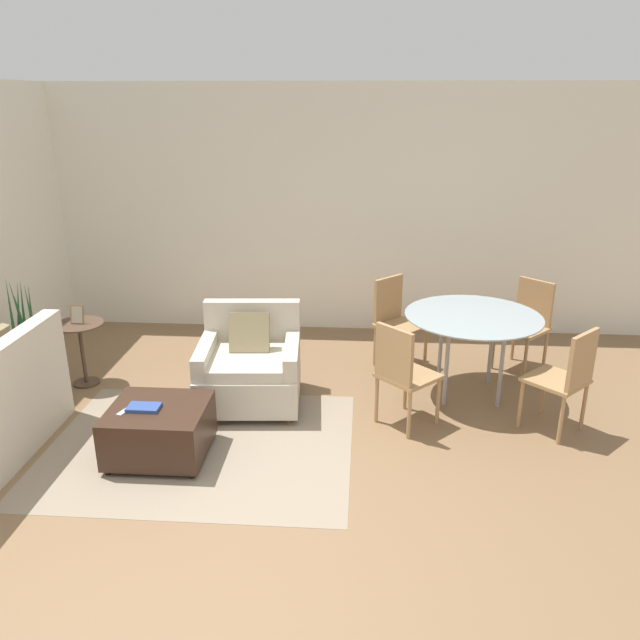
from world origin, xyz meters
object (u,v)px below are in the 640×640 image
at_px(book_stack, 144,407).
at_px(dining_chair_near_right, 567,374).
at_px(side_table, 81,342).
at_px(dining_chair_far_right, 527,319).
at_px(picture_frame, 77,315).
at_px(dining_chair_far_left, 395,316).
at_px(potted_plant, 29,358).
at_px(dining_table, 473,323).
at_px(ottoman, 159,429).
at_px(tv_remote_primary, 126,410).
at_px(armchair, 250,367).
at_px(dining_chair_near_left, 402,369).

distance_m(book_stack, dining_chair_near_right, 3.30).
relative_size(side_table, dining_chair_far_right, 0.68).
bearing_deg(picture_frame, dining_chair_far_left, 13.26).
bearing_deg(potted_plant, dining_table, 1.29).
height_order(ottoman, potted_plant, potted_plant).
distance_m(dining_chair_far_left, dining_chair_far_right, 1.31).
bearing_deg(tv_remote_primary, potted_plant, 139.06).
bearing_deg(potted_plant, ottoman, -35.21).
xyz_separation_m(tv_remote_primary, dining_chair_far_left, (2.06, 1.96, 0.10)).
bearing_deg(side_table, dining_chair_near_right, -8.16).
bearing_deg(armchair, dining_chair_far_left, 35.62).
distance_m(armchair, tv_remote_primary, 1.26).
height_order(armchair, potted_plant, potted_plant).
bearing_deg(book_stack, tv_remote_primary, -162.38).
xyz_separation_m(side_table, dining_chair_far_right, (4.26, 0.70, 0.08)).
xyz_separation_m(armchair, dining_table, (1.97, 0.29, 0.36)).
bearing_deg(dining_chair_far_left, dining_chair_near_left, -90.00).
relative_size(potted_plant, picture_frame, 6.10).
distance_m(picture_frame, dining_chair_far_left, 3.04).
relative_size(armchair, dining_chair_near_right, 1.04).
distance_m(ottoman, dining_chair_far_left, 2.65).
bearing_deg(dining_chair_near_left, picture_frame, 168.30).
xyz_separation_m(ottoman, dining_table, (2.50, 1.23, 0.47)).
xyz_separation_m(potted_plant, side_table, (0.50, 0.05, 0.16)).
height_order(potted_plant, picture_frame, potted_plant).
distance_m(potted_plant, dining_chair_far_left, 3.54).
bearing_deg(dining_chair_near_right, armchair, 172.03).
relative_size(tv_remote_primary, dining_chair_near_right, 0.18).
xyz_separation_m(picture_frame, dining_chair_far_left, (2.95, 0.70, -0.18)).
bearing_deg(ottoman, picture_frame, 133.08).
xyz_separation_m(book_stack, dining_table, (2.59, 1.27, 0.27)).
distance_m(side_table, picture_frame, 0.27).
xyz_separation_m(side_table, dining_chair_near_right, (4.26, -0.61, 0.08)).
relative_size(side_table, dining_chair_near_left, 0.68).
height_order(book_stack, picture_frame, picture_frame).
bearing_deg(dining_chair_far_left, armchair, -144.38).
xyz_separation_m(side_table, picture_frame, (0.00, 0.00, 0.27)).
bearing_deg(armchair, picture_frame, 171.52).
relative_size(armchair, dining_chair_far_left, 1.04).
distance_m(picture_frame, dining_chair_far_right, 4.32).
distance_m(ottoman, dining_chair_near_left, 1.95).
xyz_separation_m(tv_remote_primary, potted_plant, (-1.40, 1.21, -0.15)).
bearing_deg(tv_remote_primary, dining_chair_near_right, 10.97).
distance_m(armchair, side_table, 1.66).
bearing_deg(dining_chair_near_right, book_stack, -169.29).
height_order(dining_chair_near_left, dining_chair_far_left, same).
bearing_deg(picture_frame, dining_chair_near_right, -8.17).
height_order(armchair, book_stack, armchair).
height_order(potted_plant, dining_chair_near_right, potted_plant).
bearing_deg(picture_frame, side_table, -90.00).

